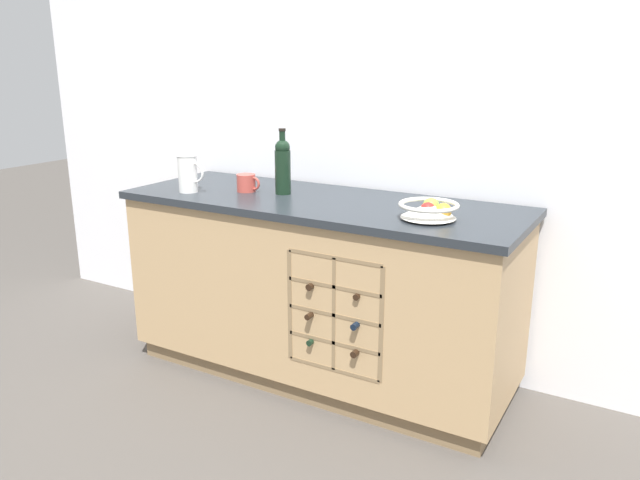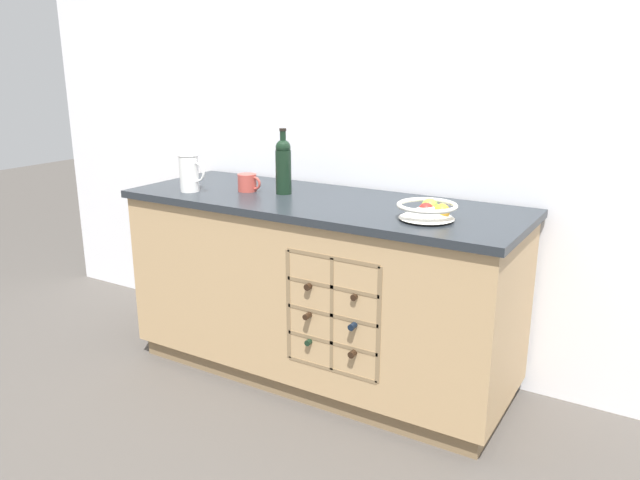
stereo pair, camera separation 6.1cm
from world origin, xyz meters
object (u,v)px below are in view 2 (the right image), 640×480
Objects in this scene: white_pitcher at (190,172)px; standing_wine_bottle at (283,165)px; fruit_bowl at (428,209)px; ceramic_mug at (248,183)px.

standing_wine_bottle reaches higher than white_pitcher.
fruit_bowl is 0.78× the size of standing_wine_bottle.
ceramic_mug is (0.24, 0.15, -0.05)m from white_pitcher.
standing_wine_bottle is at bearing 13.15° from ceramic_mug.
fruit_bowl is 1.21m from white_pitcher.
ceramic_mug is (-0.97, 0.08, -0.00)m from fruit_bowl.
white_pitcher is 1.43× the size of ceramic_mug.
standing_wine_bottle is at bearing 170.93° from fruit_bowl.
ceramic_mug is at bearing 175.14° from fruit_bowl.
standing_wine_bottle is (-0.79, 0.13, 0.10)m from fruit_bowl.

